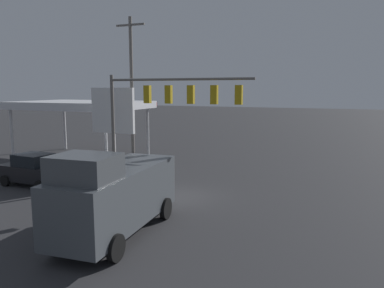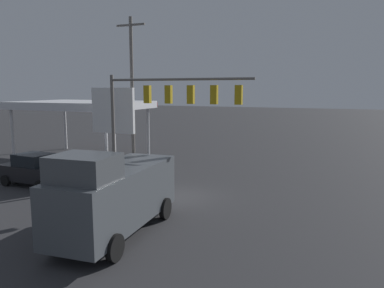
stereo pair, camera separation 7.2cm
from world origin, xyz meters
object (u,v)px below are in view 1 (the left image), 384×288
object	(u,v)px
utility_pole	(132,88)
price_sign	(113,113)
traffic_signal_assembly	(169,102)
delivery_truck	(115,194)
sedan_waiting	(34,170)

from	to	relation	value
utility_pole	price_sign	world-z (taller)	utility_pole
traffic_signal_assembly	price_sign	world-z (taller)	traffic_signal_assembly
delivery_truck	sedan_waiting	distance (m)	10.16
traffic_signal_assembly	sedan_waiting	distance (m)	9.28
price_sign	delivery_truck	size ratio (longest dim) A/B	0.84
traffic_signal_assembly	delivery_truck	world-z (taller)	traffic_signal_assembly
utility_pole	traffic_signal_assembly	bearing A→B (deg)	135.03
utility_pole	sedan_waiting	world-z (taller)	utility_pole
utility_pole	delivery_truck	size ratio (longest dim) A/B	1.60
traffic_signal_assembly	price_sign	bearing A→B (deg)	-18.10
traffic_signal_assembly	utility_pole	xyz separation A→B (m)	(6.09, -6.08, 0.76)
price_sign	delivery_truck	xyz separation A→B (m)	(-5.68, 8.38, -2.52)
utility_pole	price_sign	distance (m)	4.98
price_sign	sedan_waiting	distance (m)	5.88
price_sign	delivery_truck	bearing A→B (deg)	124.14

